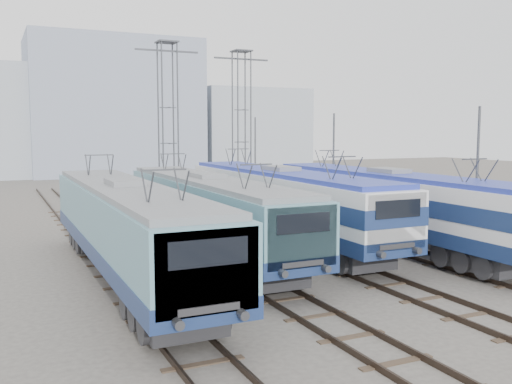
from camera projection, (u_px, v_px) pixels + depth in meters
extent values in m
plane|color=#514C47|center=(340.00, 292.00, 20.89)|extent=(160.00, 160.00, 0.00)
cube|color=#9E9E99|center=(414.00, 232.00, 32.36)|extent=(4.00, 70.00, 0.30)
cube|color=navy|center=(126.00, 245.00, 22.31)|extent=(2.96, 18.69, 0.62)
cube|color=#598A99|center=(126.00, 214.00, 22.18)|extent=(2.91, 18.69, 1.87)
cube|color=#598A99|center=(204.00, 269.00, 14.10)|extent=(2.67, 0.73, 2.12)
cube|color=slate|center=(125.00, 187.00, 22.06)|extent=(2.67, 17.94, 0.21)
cube|color=#262628|center=(173.00, 310.00, 16.78)|extent=(2.18, 3.74, 0.70)
cube|color=#262628|center=(99.00, 238.00, 28.01)|extent=(2.18, 3.74, 0.70)
cube|color=navy|center=(208.00, 226.00, 26.94)|extent=(2.88, 18.17, 0.61)
cube|color=#598A99|center=(207.00, 201.00, 26.81)|extent=(2.83, 18.17, 1.82)
cube|color=#598A99|center=(298.00, 236.00, 18.96)|extent=(2.60, 0.71, 2.06)
cube|color=slate|center=(207.00, 180.00, 26.70)|extent=(2.60, 17.44, 0.20)
cube|color=#262628|center=(263.00, 270.00, 21.56)|extent=(2.12, 3.63, 0.68)
cube|color=#262628|center=(171.00, 223.00, 32.48)|extent=(2.12, 3.63, 0.68)
cube|color=navy|center=(281.00, 216.00, 29.86)|extent=(2.98, 18.85, 0.63)
cube|color=silver|center=(281.00, 192.00, 29.72)|extent=(2.93, 18.85, 1.89)
cube|color=navy|center=(281.00, 193.00, 29.73)|extent=(2.97, 18.87, 0.73)
cube|color=silver|center=(391.00, 221.00, 21.58)|extent=(2.70, 0.73, 2.14)
cube|color=#24329B|center=(281.00, 172.00, 29.61)|extent=(2.70, 18.10, 0.21)
cube|color=#262628|center=(349.00, 254.00, 24.28)|extent=(2.20, 3.77, 0.71)
cube|color=#262628|center=(235.00, 215.00, 35.61)|extent=(2.20, 3.77, 0.71)
cube|color=navy|center=(388.00, 219.00, 28.95)|extent=(2.95, 18.64, 0.62)
cube|color=silver|center=(388.00, 195.00, 28.81)|extent=(2.90, 18.64, 1.86)
cube|color=navy|center=(388.00, 196.00, 28.82)|extent=(2.94, 18.66, 0.72)
cube|color=#24329B|center=(389.00, 174.00, 28.70)|extent=(2.67, 17.89, 0.21)
cube|color=#262628|center=(482.00, 259.00, 23.43)|extent=(2.17, 3.73, 0.70)
cube|color=#262628|center=(323.00, 217.00, 34.63)|extent=(2.17, 3.73, 0.70)
cylinder|color=#3F4247|center=(163.00, 129.00, 39.35)|extent=(0.10, 0.10, 12.00)
cylinder|color=#3F4247|center=(178.00, 129.00, 39.81)|extent=(0.10, 0.10, 12.00)
cylinder|color=#3F4247|center=(159.00, 129.00, 40.34)|extent=(0.10, 0.10, 12.00)
cylinder|color=#3F4247|center=(174.00, 129.00, 40.80)|extent=(0.10, 0.10, 12.00)
cube|color=#3F4247|center=(167.00, 51.00, 39.49)|extent=(4.50, 0.12, 0.12)
cylinder|color=#3F4247|center=(238.00, 129.00, 43.88)|extent=(0.10, 0.10, 12.00)
cylinder|color=#3F4247|center=(251.00, 129.00, 44.34)|extent=(0.10, 0.10, 12.00)
cylinder|color=#3F4247|center=(232.00, 129.00, 44.87)|extent=(0.10, 0.10, 12.00)
cylinder|color=#3F4247|center=(245.00, 129.00, 45.33)|extent=(0.10, 0.10, 12.00)
cube|color=#3F4247|center=(241.00, 59.00, 44.02)|extent=(4.50, 0.12, 0.12)
cylinder|color=#3F4247|center=(477.00, 184.00, 25.92)|extent=(0.12, 0.12, 7.00)
cylinder|color=#3F4247|center=(333.00, 168.00, 36.74)|extent=(0.12, 0.12, 7.00)
cylinder|color=#3F4247|center=(255.00, 159.00, 47.55)|extent=(0.12, 0.12, 7.00)
cube|color=#8792A7|center=(113.00, 108.00, 77.49)|extent=(22.00, 14.00, 18.00)
cube|color=#99A2AC|center=(248.00, 130.00, 86.19)|extent=(16.00, 12.00, 12.00)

